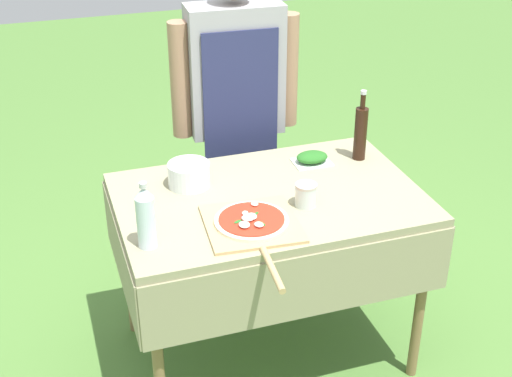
{
  "coord_description": "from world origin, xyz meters",
  "views": [
    {
      "loc": [
        -0.84,
        -2.36,
        2.22
      ],
      "look_at": [
        -0.05,
        0.0,
        0.85
      ],
      "focal_mm": 50.0,
      "sensor_mm": 36.0,
      "label": 1
    }
  ],
  "objects_px": {
    "person_cook": "(236,102)",
    "pizza_on_peel": "(252,224)",
    "water_bottle": "(146,217)",
    "herb_container": "(312,158)",
    "sauce_jar": "(306,196)",
    "mixing_tub": "(189,175)",
    "oil_bottle": "(361,132)",
    "prep_table": "(269,215)"
  },
  "relations": [
    {
      "from": "prep_table",
      "to": "sauce_jar",
      "type": "distance_m",
      "value": 0.21
    },
    {
      "from": "prep_table",
      "to": "mixing_tub",
      "type": "xyz_separation_m",
      "value": [
        -0.28,
        0.18,
        0.14
      ]
    },
    {
      "from": "person_cook",
      "to": "pizza_on_peel",
      "type": "bearing_deg",
      "value": 79.85
    },
    {
      "from": "pizza_on_peel",
      "to": "oil_bottle",
      "type": "xyz_separation_m",
      "value": [
        0.63,
        0.4,
        0.11
      ]
    },
    {
      "from": "sauce_jar",
      "to": "pizza_on_peel",
      "type": "bearing_deg",
      "value": -160.36
    },
    {
      "from": "prep_table",
      "to": "oil_bottle",
      "type": "distance_m",
      "value": 0.57
    },
    {
      "from": "pizza_on_peel",
      "to": "mixing_tub",
      "type": "height_order",
      "value": "mixing_tub"
    },
    {
      "from": "person_cook",
      "to": "water_bottle",
      "type": "xyz_separation_m",
      "value": [
        -0.59,
        -0.87,
        -0.02
      ]
    },
    {
      "from": "person_cook",
      "to": "mixing_tub",
      "type": "distance_m",
      "value": 0.6
    },
    {
      "from": "person_cook",
      "to": "prep_table",
      "type": "bearing_deg",
      "value": 87.46
    },
    {
      "from": "person_cook",
      "to": "pizza_on_peel",
      "type": "distance_m",
      "value": 0.9
    },
    {
      "from": "mixing_tub",
      "to": "oil_bottle",
      "type": "bearing_deg",
      "value": 0.69
    },
    {
      "from": "pizza_on_peel",
      "to": "sauce_jar",
      "type": "relative_size",
      "value": 6.52
    },
    {
      "from": "person_cook",
      "to": "herb_container",
      "type": "distance_m",
      "value": 0.51
    },
    {
      "from": "water_bottle",
      "to": "herb_container",
      "type": "relative_size",
      "value": 1.54
    },
    {
      "from": "pizza_on_peel",
      "to": "oil_bottle",
      "type": "relative_size",
      "value": 1.93
    },
    {
      "from": "sauce_jar",
      "to": "mixing_tub",
      "type": "bearing_deg",
      "value": 142.22
    },
    {
      "from": "person_cook",
      "to": "water_bottle",
      "type": "relative_size",
      "value": 6.33
    },
    {
      "from": "prep_table",
      "to": "water_bottle",
      "type": "distance_m",
      "value": 0.61
    },
    {
      "from": "pizza_on_peel",
      "to": "water_bottle",
      "type": "xyz_separation_m",
      "value": [
        -0.39,
        -0.0,
        0.11
      ]
    },
    {
      "from": "person_cook",
      "to": "pizza_on_peel",
      "type": "height_order",
      "value": "person_cook"
    },
    {
      "from": "prep_table",
      "to": "mixing_tub",
      "type": "relative_size",
      "value": 7.12
    },
    {
      "from": "water_bottle",
      "to": "mixing_tub",
      "type": "xyz_separation_m",
      "value": [
        0.25,
        0.4,
        -0.07
      ]
    },
    {
      "from": "mixing_tub",
      "to": "sauce_jar",
      "type": "distance_m",
      "value": 0.5
    },
    {
      "from": "pizza_on_peel",
      "to": "oil_bottle",
      "type": "height_order",
      "value": "oil_bottle"
    },
    {
      "from": "prep_table",
      "to": "herb_container",
      "type": "xyz_separation_m",
      "value": [
        0.27,
        0.21,
        0.12
      ]
    },
    {
      "from": "pizza_on_peel",
      "to": "sauce_jar",
      "type": "distance_m",
      "value": 0.27
    },
    {
      "from": "prep_table",
      "to": "pizza_on_peel",
      "type": "height_order",
      "value": "pizza_on_peel"
    },
    {
      "from": "mixing_tub",
      "to": "sauce_jar",
      "type": "xyz_separation_m",
      "value": [
        0.39,
        -0.31,
        -0.01
      ]
    },
    {
      "from": "sauce_jar",
      "to": "prep_table",
      "type": "bearing_deg",
      "value": 131.56
    },
    {
      "from": "herb_container",
      "to": "prep_table",
      "type": "bearing_deg",
      "value": -142.02
    },
    {
      "from": "herb_container",
      "to": "sauce_jar",
      "type": "xyz_separation_m",
      "value": [
        -0.17,
        -0.34,
        0.02
      ]
    },
    {
      "from": "prep_table",
      "to": "sauce_jar",
      "type": "relative_size",
      "value": 13.07
    },
    {
      "from": "oil_bottle",
      "to": "sauce_jar",
      "type": "distance_m",
      "value": 0.5
    },
    {
      "from": "sauce_jar",
      "to": "water_bottle",
      "type": "bearing_deg",
      "value": -171.91
    },
    {
      "from": "prep_table",
      "to": "sauce_jar",
      "type": "bearing_deg",
      "value": -48.44
    },
    {
      "from": "water_bottle",
      "to": "prep_table",
      "type": "bearing_deg",
      "value": 21.94
    },
    {
      "from": "person_cook",
      "to": "oil_bottle",
      "type": "xyz_separation_m",
      "value": [
        0.43,
        -0.47,
        -0.02
      ]
    },
    {
      "from": "mixing_tub",
      "to": "person_cook",
      "type": "bearing_deg",
      "value": 54.03
    },
    {
      "from": "person_cook",
      "to": "herb_container",
      "type": "xyz_separation_m",
      "value": [
        0.21,
        -0.45,
        -0.12
      ]
    },
    {
      "from": "oil_bottle",
      "to": "mixing_tub",
      "type": "xyz_separation_m",
      "value": [
        -0.77,
        -0.01,
        -0.08
      ]
    },
    {
      "from": "person_cook",
      "to": "herb_container",
      "type": "relative_size",
      "value": 9.73
    }
  ]
}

